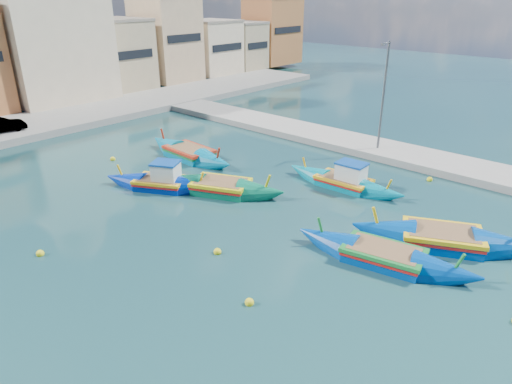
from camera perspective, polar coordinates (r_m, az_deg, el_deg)
ground at (r=18.64m, az=5.81°, el=-12.69°), size 160.00×160.00×0.00m
east_quay at (r=33.34m, az=24.43°, el=2.71°), size 4.00×70.00×0.50m
north_townhouses at (r=51.86m, az=-27.54°, el=14.54°), size 83.20×7.87×10.19m
church_block at (r=53.47m, az=-25.13°, el=18.90°), size 10.00×10.00×19.10m
quay_street_lamp at (r=33.83m, az=15.59°, el=11.51°), size 1.18×0.16×8.00m
luzzu_turquoise_cabin at (r=28.46m, az=10.94°, el=1.20°), size 2.08×8.15×2.60m
luzzu_blue_cabin at (r=28.37m, az=-11.76°, el=1.07°), size 5.12×7.43×2.64m
luzzu_cyan_mid at (r=33.37m, az=-8.33°, el=4.72°), size 2.59×9.10×2.66m
luzzu_green at (r=27.28m, az=-4.40°, el=0.48°), size 5.16×8.31×2.57m
luzzu_blue_south at (r=21.17m, az=15.61°, el=-7.82°), size 3.52×8.76×2.47m
luzzu_cyan_south at (r=23.36m, az=22.20°, el=-5.55°), size 5.86×8.89×2.74m
mooring_buoys at (r=22.96m, az=-0.66°, el=-4.73°), size 20.92×26.68×0.36m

